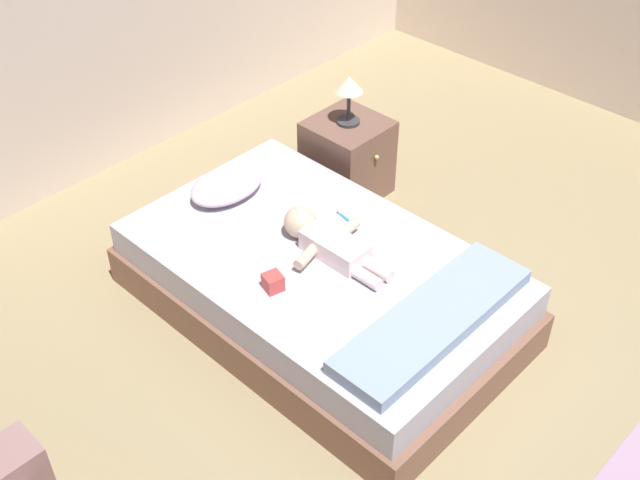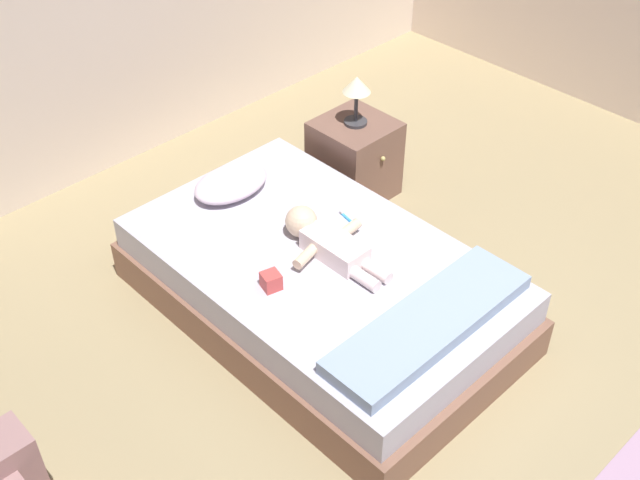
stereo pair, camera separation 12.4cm
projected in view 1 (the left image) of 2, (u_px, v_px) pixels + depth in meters
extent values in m
plane|color=#9A8962|center=(476.00, 389.00, 3.92)|extent=(8.00, 8.00, 0.00)
cube|color=brown|center=(320.00, 297.00, 4.27)|extent=(1.26, 2.07, 0.23)
cube|color=#B7B6C5|center=(320.00, 268.00, 4.14)|extent=(1.21, 1.99, 0.18)
ellipsoid|color=silver|center=(227.00, 185.00, 4.45)|extent=(0.46, 0.31, 0.12)
cube|color=white|center=(335.00, 247.00, 4.04)|extent=(0.17, 0.35, 0.11)
sphere|color=beige|center=(300.00, 222.00, 4.15)|extent=(0.17, 0.17, 0.17)
cylinder|color=beige|center=(306.00, 257.00, 3.98)|extent=(0.16, 0.09, 0.06)
cylinder|color=beige|center=(347.00, 229.00, 4.15)|extent=(0.16, 0.07, 0.06)
cylinder|color=white|center=(366.00, 278.00, 3.90)|extent=(0.06, 0.17, 0.06)
cylinder|color=white|center=(378.00, 269.00, 3.94)|extent=(0.06, 0.17, 0.06)
cube|color=#3398E4|center=(346.00, 218.00, 4.31)|extent=(0.04, 0.12, 0.01)
cube|color=white|center=(339.00, 211.00, 4.34)|extent=(0.02, 0.03, 0.01)
cube|color=brown|center=(347.00, 158.00, 5.05)|extent=(0.45, 0.45, 0.52)
sphere|color=tan|center=(377.00, 157.00, 4.85)|extent=(0.03, 0.03, 0.03)
cylinder|color=#333338|center=(348.00, 121.00, 4.87)|extent=(0.14, 0.14, 0.02)
cylinder|color=#333338|center=(349.00, 106.00, 4.81)|extent=(0.02, 0.02, 0.20)
cone|color=beige|center=(349.00, 84.00, 4.71)|extent=(0.17, 0.17, 0.10)
cube|color=#8AA0BD|center=(433.00, 319.00, 3.67)|extent=(1.13, 0.33, 0.07)
cube|color=#CE4643|center=(273.00, 282.00, 3.85)|extent=(0.11, 0.11, 0.09)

